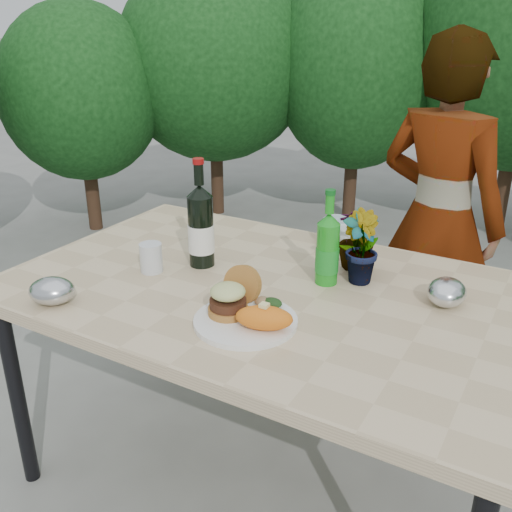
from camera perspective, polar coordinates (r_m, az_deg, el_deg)
The scene contains 18 objects.
ground at distance 2.18m, azimuth 1.13°, elevation -21.14°, with size 80.00×80.00×0.00m, color slate.
patio_table at distance 1.77m, azimuth 1.30°, elevation -4.74°, with size 1.60×1.00×0.75m.
shrub_hedge at distance 3.24m, azimuth 16.41°, elevation 15.81°, with size 6.87×5.12×2.31m.
dinner_plate at distance 1.53m, azimuth -1.05°, elevation -6.53°, with size 0.28×0.28×0.01m, color white.
burger_stack at distance 1.55m, azimuth -2.45°, elevation -4.02°, with size 0.11×0.16×0.11m.
sweet_potato at distance 1.47m, azimuth 0.82°, elevation -6.20°, with size 0.15×0.08×0.06m, color orange.
grilled_veg at distance 1.59m, azimuth 1.21°, elevation -4.63°, with size 0.08×0.05×0.03m.
wine_bottle at distance 1.85m, azimuth -5.54°, elevation 2.88°, with size 0.09×0.09×0.36m.
sparkling_water at distance 1.74m, azimuth 7.16°, elevation 0.61°, with size 0.07×0.07×0.30m.
plastic_cup at distance 1.85m, azimuth -10.44°, elevation -0.17°, with size 0.07×0.07×0.10m, color silver.
seedling_left at distance 1.78m, azimuth 10.41°, elevation 1.08°, with size 0.12×0.08×0.22m, color #24571D.
seedling_mid at distance 1.76m, azimuth 10.33°, elevation 0.89°, with size 0.12×0.10×0.22m, color #22581E.
seedling_right at distance 1.86m, azimuth 9.99°, elevation 1.74°, with size 0.11×0.11×0.20m, color #255A1E.
blue_bowl at distance 2.06m, azimuth 8.20°, elevation 2.39°, with size 0.12×0.12×0.10m, color silver.
foil_packet_left at distance 1.73m, azimuth -19.73°, elevation -3.29°, with size 0.13×0.11×0.08m, color #B5B7BC.
foil_packet_right at distance 1.71m, azimuth 18.53°, elevation -3.44°, with size 0.13×0.11×0.08m, color silver.
person at distance 2.43m, azimuth 17.76°, elevation 3.33°, with size 0.54×0.36×1.49m, color #97694B.
terracotta_pot at distance 4.27m, azimuth -8.40°, elevation 2.86°, with size 0.17×0.17×0.14m.
Camera 1 is at (0.75, -1.38, 1.51)m, focal length 40.00 mm.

